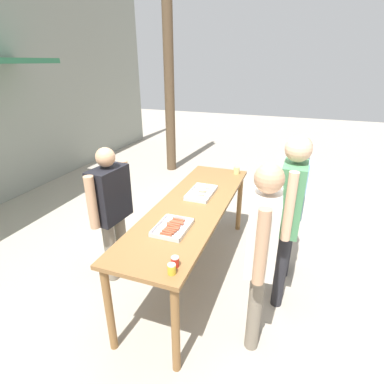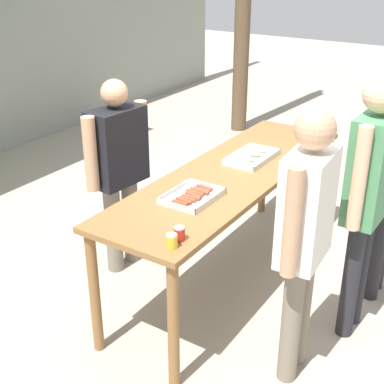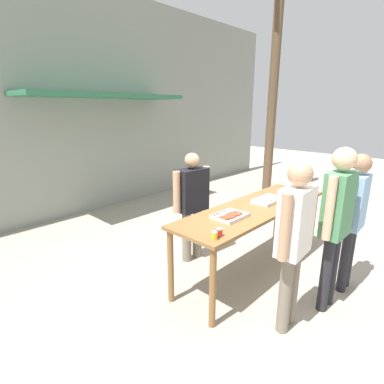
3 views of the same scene
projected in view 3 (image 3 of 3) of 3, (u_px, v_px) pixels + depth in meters
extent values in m
plane|color=#A39989|center=(251.00, 270.00, 4.16)|extent=(24.00, 24.00, 0.00)
cube|color=gray|center=(92.00, 104.00, 6.20)|extent=(12.00, 0.12, 4.50)
cube|color=#2D704C|center=(106.00, 96.00, 5.79)|extent=(3.20, 1.00, 0.08)
cube|color=brown|center=(255.00, 208.00, 3.91)|extent=(2.58, 0.75, 0.04)
cylinder|color=brown|center=(213.00, 288.00, 2.97)|extent=(0.07, 0.07, 0.90)
cylinder|color=brown|center=(313.00, 222.00, 4.69)|extent=(0.07, 0.07, 0.90)
cylinder|color=brown|center=(171.00, 266.00, 3.38)|extent=(0.07, 0.07, 0.90)
cylinder|color=brown|center=(277.00, 213.00, 5.09)|extent=(0.07, 0.07, 0.90)
cube|color=silver|center=(230.00, 217.00, 3.50)|extent=(0.40, 0.30, 0.01)
cube|color=silver|center=(240.00, 219.00, 3.39)|extent=(0.40, 0.01, 0.03)
cube|color=silver|center=(220.00, 213.00, 3.59)|extent=(0.40, 0.01, 0.03)
cube|color=silver|center=(220.00, 220.00, 3.36)|extent=(0.01, 0.30, 0.03)
cube|color=silver|center=(239.00, 212.00, 3.63)|extent=(0.01, 0.30, 0.03)
cylinder|color=brown|center=(221.00, 219.00, 3.38)|extent=(0.03, 0.13, 0.03)
cylinder|color=brown|center=(223.00, 219.00, 3.41)|extent=(0.03, 0.11, 0.02)
cylinder|color=brown|center=(225.00, 218.00, 3.43)|extent=(0.04, 0.12, 0.03)
cylinder|color=brown|center=(227.00, 217.00, 3.46)|extent=(0.02, 0.12, 0.02)
cylinder|color=brown|center=(229.00, 216.00, 3.47)|extent=(0.04, 0.13, 0.03)
cylinder|color=brown|center=(231.00, 216.00, 3.50)|extent=(0.04, 0.13, 0.03)
cylinder|color=brown|center=(232.00, 215.00, 3.53)|extent=(0.03, 0.14, 0.03)
cylinder|color=brown|center=(235.00, 214.00, 3.55)|extent=(0.03, 0.14, 0.03)
cylinder|color=brown|center=(236.00, 213.00, 3.58)|extent=(0.03, 0.12, 0.02)
cylinder|color=brown|center=(238.00, 213.00, 3.61)|extent=(0.03, 0.13, 0.03)
cube|color=silver|center=(268.00, 201.00, 4.10)|extent=(0.48, 0.28, 0.01)
cube|color=silver|center=(277.00, 202.00, 4.00)|extent=(0.48, 0.01, 0.03)
cube|color=silver|center=(259.00, 198.00, 4.18)|extent=(0.48, 0.01, 0.03)
cube|color=silver|center=(259.00, 204.00, 3.93)|extent=(0.01, 0.28, 0.03)
cube|color=silver|center=(276.00, 196.00, 4.26)|extent=(0.01, 0.28, 0.03)
ellipsoid|color=beige|center=(261.00, 202.00, 3.98)|extent=(0.06, 0.10, 0.03)
ellipsoid|color=beige|center=(266.00, 201.00, 4.05)|extent=(0.05, 0.09, 0.04)
ellipsoid|color=beige|center=(270.00, 198.00, 4.13)|extent=(0.07, 0.11, 0.05)
ellipsoid|color=beige|center=(274.00, 197.00, 4.21)|extent=(0.06, 0.10, 0.04)
cylinder|color=gold|center=(214.00, 236.00, 2.91)|extent=(0.06, 0.06, 0.08)
cylinder|color=#B2B2B7|center=(214.00, 232.00, 2.90)|extent=(0.06, 0.06, 0.01)
cylinder|color=#B22319|center=(219.00, 233.00, 2.98)|extent=(0.06, 0.06, 0.08)
cylinder|color=#B2B2B7|center=(219.00, 229.00, 2.97)|extent=(0.06, 0.06, 0.01)
cylinder|color=#DBC67A|center=(311.00, 189.00, 4.52)|extent=(0.08, 0.08, 0.10)
cylinder|color=#756B5B|center=(187.00, 236.00, 4.33)|extent=(0.13, 0.13, 0.76)
cylinder|color=#756B5B|center=(197.00, 233.00, 4.46)|extent=(0.13, 0.13, 0.76)
cube|color=black|center=(192.00, 190.00, 4.21)|extent=(0.47, 0.29, 0.60)
sphere|color=tan|center=(192.00, 160.00, 4.09)|extent=(0.21, 0.21, 0.21)
cylinder|color=tan|center=(177.00, 192.00, 4.03)|extent=(0.10, 0.10, 0.57)
cylinder|color=tan|center=(206.00, 186.00, 4.38)|extent=(0.10, 0.10, 0.57)
cylinder|color=#756B5B|center=(292.00, 286.00, 3.06)|extent=(0.12, 0.12, 0.83)
cylinder|color=#756B5B|center=(285.00, 295.00, 2.93)|extent=(0.12, 0.12, 0.83)
cube|color=silver|center=(296.00, 221.00, 2.79)|extent=(0.42, 0.25, 0.65)
sphere|color=tan|center=(300.00, 174.00, 2.67)|extent=(0.22, 0.22, 0.22)
cylinder|color=tan|center=(305.00, 213.00, 2.97)|extent=(0.09, 0.09, 0.62)
cylinder|color=tan|center=(285.00, 228.00, 2.60)|extent=(0.09, 0.09, 0.62)
cylinder|color=#232328|center=(348.00, 256.00, 3.71)|extent=(0.11, 0.11, 0.81)
cylinder|color=#232328|center=(345.00, 261.00, 3.59)|extent=(0.11, 0.11, 0.81)
cube|color=#84B2DB|center=(355.00, 202.00, 3.45)|extent=(0.37, 0.21, 0.64)
sphere|color=#936B4C|center=(361.00, 164.00, 3.33)|extent=(0.22, 0.22, 0.22)
cylinder|color=#936B4C|center=(360.00, 196.00, 3.61)|extent=(0.08, 0.08, 0.61)
cylinder|color=#936B4C|center=(350.00, 205.00, 3.29)|extent=(0.08, 0.08, 0.61)
cylinder|color=#232328|center=(332.00, 269.00, 3.36)|extent=(0.12, 0.12, 0.87)
cylinder|color=#232328|center=(326.00, 275.00, 3.24)|extent=(0.12, 0.12, 0.87)
cube|color=#478456|center=(338.00, 205.00, 3.09)|extent=(0.39, 0.22, 0.69)
sphere|color=#DBAD89|center=(345.00, 159.00, 2.96)|extent=(0.23, 0.23, 0.23)
cylinder|color=#DBAD89|center=(346.00, 198.00, 3.24)|extent=(0.09, 0.09, 0.65)
cylinder|color=#DBAD89|center=(330.00, 208.00, 2.92)|extent=(0.09, 0.09, 0.65)
cylinder|color=brown|center=(274.00, 85.00, 7.03)|extent=(0.22, 0.22, 5.40)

